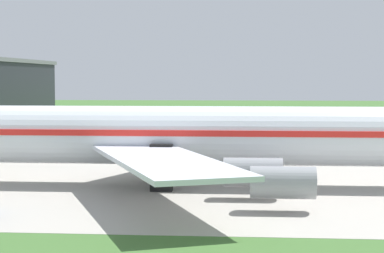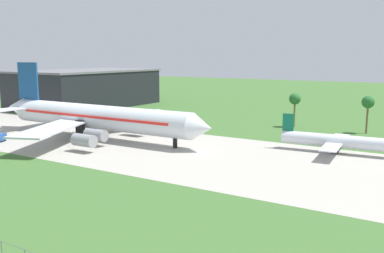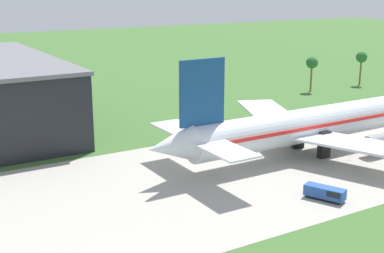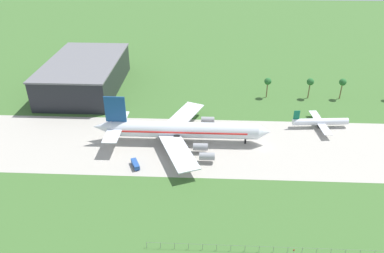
% 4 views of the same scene
% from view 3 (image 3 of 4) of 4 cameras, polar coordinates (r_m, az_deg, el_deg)
% --- Properties ---
extents(jet_airliner, '(73.45, 56.85, 20.19)m').
position_cam_3_polar(jet_airliner, '(106.77, 13.32, 0.33)').
color(jet_airliner, silver).
rests_on(jet_airliner, ground_plane).
extents(baggage_tug, '(4.38, 6.48, 2.05)m').
position_cam_3_polar(baggage_tug, '(84.64, 14.12, -6.90)').
color(baggage_tug, black).
rests_on(baggage_tug, ground_plane).
extents(palm_tree_row, '(66.98, 3.60, 11.04)m').
position_cam_3_polar(palm_tree_row, '(188.55, 19.49, 7.02)').
color(palm_tree_row, brown).
rests_on(palm_tree_row, ground_plane).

